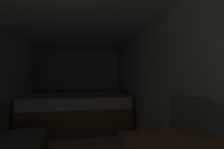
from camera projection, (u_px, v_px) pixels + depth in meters
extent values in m
cube|color=silver|center=(81.00, 82.00, 4.66)|extent=(2.46, 0.05, 1.99)
cube|color=silver|center=(152.00, 88.00, 2.34)|extent=(0.05, 5.06, 1.99)
cube|color=white|center=(74.00, 19.00, 2.15)|extent=(2.46, 5.06, 0.05)
cube|color=olive|center=(79.00, 113.00, 3.69)|extent=(2.24, 1.79, 0.52)
cube|color=white|center=(79.00, 98.00, 3.69)|extent=(2.20, 1.75, 0.23)
ellipsoid|color=white|center=(63.00, 88.00, 4.30)|extent=(0.58, 0.30, 0.16)
ellipsoid|color=white|center=(98.00, 88.00, 4.46)|extent=(0.58, 0.30, 0.16)
ellipsoid|color=white|center=(80.00, 88.00, 4.38)|extent=(0.58, 0.30, 0.16)
cube|color=gray|center=(224.00, 146.00, 1.00)|extent=(0.10, 1.18, 0.51)
cube|color=brown|center=(186.00, 149.00, 0.85)|extent=(0.67, 0.60, 0.02)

